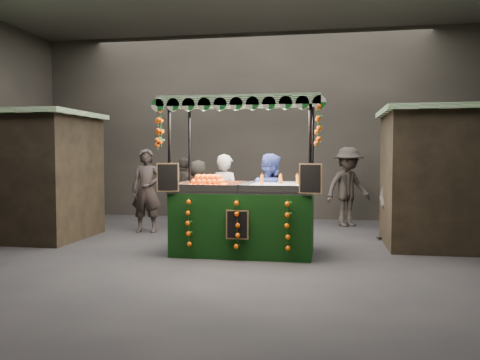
# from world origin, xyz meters

# --- Properties ---
(ground) EXTENTS (12.00, 12.00, 0.00)m
(ground) POSITION_xyz_m (0.00, 0.00, 0.00)
(ground) COLOR black
(ground) RESTS_ON ground
(market_hall) EXTENTS (12.10, 10.10, 5.05)m
(market_hall) POSITION_xyz_m (0.00, 0.00, 3.38)
(market_hall) COLOR black
(market_hall) RESTS_ON ground
(neighbour_stall_left) EXTENTS (3.00, 2.20, 2.60)m
(neighbour_stall_left) POSITION_xyz_m (-4.40, 1.00, 1.31)
(neighbour_stall_left) COLOR black
(neighbour_stall_left) RESTS_ON ground
(neighbour_stall_right) EXTENTS (3.00, 2.20, 2.60)m
(neighbour_stall_right) POSITION_xyz_m (4.40, 1.50, 1.31)
(neighbour_stall_right) COLOR black
(neighbour_stall_right) RESTS_ON ground
(juice_stall) EXTENTS (2.77, 1.63, 2.69)m
(juice_stall) POSITION_xyz_m (0.48, 0.17, 0.83)
(juice_stall) COLOR black
(juice_stall) RESTS_ON ground
(vendor_grey) EXTENTS (0.75, 0.64, 1.74)m
(vendor_grey) POSITION_xyz_m (-0.07, 1.16, 0.87)
(vendor_grey) COLOR slate
(vendor_grey) RESTS_ON ground
(vendor_blue) EXTENTS (1.04, 0.94, 1.75)m
(vendor_blue) POSITION_xyz_m (0.81, 1.05, 0.87)
(vendor_blue) COLOR navy
(vendor_blue) RESTS_ON ground
(shopper_0) EXTENTS (0.70, 0.49, 1.86)m
(shopper_0) POSITION_xyz_m (-2.05, 2.12, 0.93)
(shopper_0) COLOR black
(shopper_0) RESTS_ON ground
(shopper_1) EXTENTS (0.98, 0.94, 1.59)m
(shopper_1) POSITION_xyz_m (3.23, 1.80, 0.79)
(shopper_1) COLOR #2E2A26
(shopper_1) RESTS_ON ground
(shopper_2) EXTENTS (1.05, 0.72, 1.66)m
(shopper_2) POSITION_xyz_m (-1.27, 2.42, 0.83)
(shopper_2) COLOR black
(shopper_2) RESTS_ON ground
(shopper_3) EXTENTS (1.42, 1.29, 1.91)m
(shopper_3) POSITION_xyz_m (2.40, 3.83, 0.95)
(shopper_3) COLOR #292521
(shopper_3) RESTS_ON ground
(shopper_4) EXTENTS (0.91, 0.75, 1.60)m
(shopper_4) POSITION_xyz_m (-1.12, 3.06, 0.80)
(shopper_4) COLOR #2D2924
(shopper_4) RESTS_ON ground
(shopper_5) EXTENTS (1.78, 1.53, 1.94)m
(shopper_5) POSITION_xyz_m (3.90, 2.01, 0.97)
(shopper_5) COLOR #282221
(shopper_5) RESTS_ON ground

